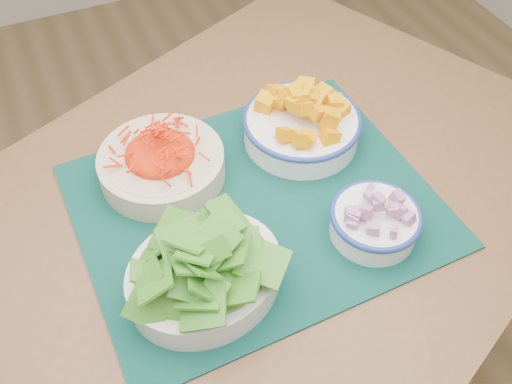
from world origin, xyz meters
TOP-DOWN VIEW (x-y plane):
  - ground at (0.00, 0.00)m, footprint 4.00×4.00m
  - table at (-0.03, -0.03)m, footprint 1.47×1.26m
  - placemat at (-0.00, -0.02)m, footprint 0.57×0.48m
  - carrot_bowl at (-0.12, 0.10)m, footprint 0.25×0.25m
  - squash_bowl at (0.13, 0.09)m, footprint 0.23×0.23m
  - lettuce_bowl at (-0.13, -0.13)m, footprint 0.26×0.23m
  - onion_bowl at (0.14, -0.15)m, footprint 0.15×0.15m

SIDE VIEW (x-z plane):
  - ground at x=0.00m, z-range 0.00..0.00m
  - table at x=-0.03m, z-range 0.28..1.03m
  - placemat at x=0.00m, z-range 0.75..0.75m
  - onion_bowl at x=0.14m, z-range 0.75..0.82m
  - carrot_bowl at x=-0.12m, z-range 0.75..0.84m
  - squash_bowl at x=0.13m, z-range 0.75..0.85m
  - lettuce_bowl at x=-0.13m, z-range 0.75..0.86m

